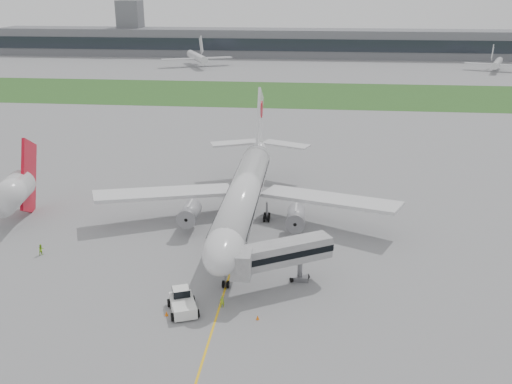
# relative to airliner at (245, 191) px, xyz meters

# --- Properties ---
(ground) EXTENTS (600.00, 600.00, 0.00)m
(ground) POSITION_rel_airliner_xyz_m (0.00, -4.87, -5.66)
(ground) COLOR #949497
(ground) RESTS_ON ground
(apron_markings) EXTENTS (70.00, 70.00, 0.04)m
(apron_markings) POSITION_rel_airliner_xyz_m (0.00, -9.87, -5.66)
(apron_markings) COLOR yellow
(apron_markings) RESTS_ON ground
(grass_strip) EXTENTS (600.00, 50.00, 0.02)m
(grass_strip) POSITION_rel_airliner_xyz_m (0.00, 115.13, -5.65)
(grass_strip) COLOR #305B22
(grass_strip) RESTS_ON ground
(terminal_building) EXTENTS (320.00, 22.30, 14.00)m
(terminal_building) POSITION_rel_airliner_xyz_m (0.00, 225.00, 1.34)
(terminal_building) COLOR slate
(terminal_building) RESTS_ON ground
(control_tower) EXTENTS (12.00, 12.00, 56.00)m
(control_tower) POSITION_rel_airliner_xyz_m (-90.00, 227.13, -5.66)
(control_tower) COLOR slate
(control_tower) RESTS_ON ground
(airliner) EXTENTS (48.13, 53.95, 17.88)m
(airliner) POSITION_rel_airliner_xyz_m (0.00, 0.00, 0.00)
(airliner) COLOR silver
(airliner) RESTS_ON ground
(pushback_tug) EXTENTS (4.45, 5.32, 2.40)m
(pushback_tug) POSITION_rel_airliner_xyz_m (-4.12, -25.62, -4.56)
(pushback_tug) COLOR white
(pushback_tug) RESTS_ON ground
(jet_bridge) EXTENTS (12.45, 9.60, 6.20)m
(jet_bridge) POSITION_rel_airliner_xyz_m (6.35, -19.34, -1.07)
(jet_bridge) COLOR #AFAFB2
(jet_bridge) RESTS_ON ground
(safety_cone_left) EXTENTS (0.41, 0.41, 0.57)m
(safety_cone_left) POSITION_rel_airliner_xyz_m (-5.70, -26.97, -5.38)
(safety_cone_left) COLOR orange
(safety_cone_left) RESTS_ON ground
(safety_cone_right) EXTENTS (0.39, 0.39, 0.53)m
(safety_cone_right) POSITION_rel_airliner_xyz_m (4.71, -26.68, -5.39)
(safety_cone_right) COLOR orange
(safety_cone_right) RESTS_ON ground
(ground_crew_near) EXTENTS (0.65, 0.55, 1.51)m
(ground_crew_near) POSITION_rel_airliner_xyz_m (0.32, -24.55, -4.91)
(ground_crew_near) COLOR #9AC420
(ground_crew_near) RESTS_ON ground
(ground_crew_far) EXTENTS (0.94, 0.99, 1.61)m
(ground_crew_far) POSITION_rel_airliner_xyz_m (-26.95, -13.56, -4.86)
(ground_crew_far) COLOR #90D623
(ground_crew_far) RESTS_ON ground
(neighbor_aircraft) EXTENTS (5.98, 16.23, 13.11)m
(neighbor_aircraft) POSITION_rel_airliner_xyz_m (-36.18, -2.36, -0.46)
(neighbor_aircraft) COLOR red
(neighbor_aircraft) RESTS_ON ground
(distant_aircraft_left) EXTENTS (41.91, 40.00, 12.56)m
(distant_aircraft_left) POSITION_rel_airliner_xyz_m (-44.99, 182.20, -5.66)
(distant_aircraft_left) COLOR silver
(distant_aircraft_left) RESTS_ON ground
(distant_aircraft_right) EXTENTS (33.25, 31.39, 10.22)m
(distant_aircraft_right) POSITION_rel_airliner_xyz_m (88.46, 180.32, -5.66)
(distant_aircraft_right) COLOR silver
(distant_aircraft_right) RESTS_ON ground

